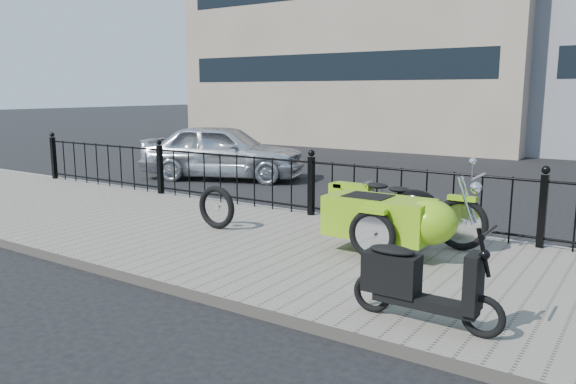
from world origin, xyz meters
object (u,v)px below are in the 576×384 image
Objects in this scene: scooter at (415,283)px; spare_tire at (217,207)px; motorcycle_sidecar at (396,217)px; sedan_car at (223,151)px.

spare_tire is (-3.69, 1.62, -0.04)m from scooter.
motorcycle_sidecar is at bearing 5.48° from spare_tire.
spare_tire is at bearing -162.20° from sedan_car.
spare_tire is 5.61m from sedan_car.
scooter is 0.34× the size of sedan_car.
scooter is at bearing -150.93° from sedan_car.
sedan_car is at bearing 129.27° from spare_tire.
scooter reaches higher than spare_tire.
sedan_car reaches higher than motorcycle_sidecar.
scooter is (0.98, -1.88, -0.12)m from motorcycle_sidecar.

